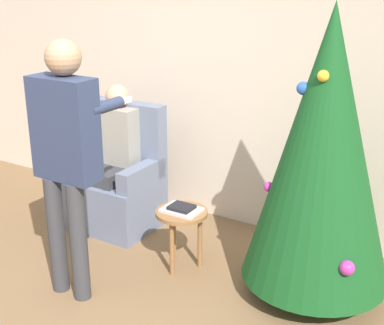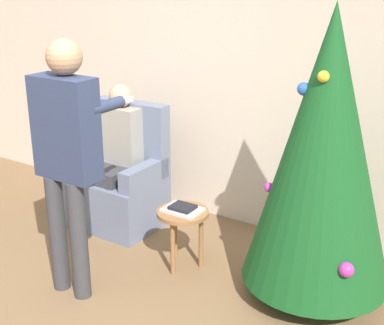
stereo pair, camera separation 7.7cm
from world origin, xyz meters
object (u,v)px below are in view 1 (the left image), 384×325
(armchair, at_px, (118,185))
(person_seated, at_px, (114,151))
(christmas_tree, at_px, (324,150))
(person_standing, at_px, (66,147))
(side_stool, at_px, (182,220))

(armchair, distance_m, person_seated, 0.33)
(christmas_tree, height_order, person_standing, christmas_tree)
(christmas_tree, xyz_separation_m, person_standing, (-1.46, -0.85, 0.00))
(christmas_tree, xyz_separation_m, side_stool, (-0.99, -0.19, -0.68))
(person_standing, bearing_deg, side_stool, 54.38)
(person_seated, distance_m, person_standing, 1.13)
(person_seated, xyz_separation_m, side_stool, (0.90, -0.32, -0.31))
(armchair, relative_size, person_standing, 0.62)
(armchair, distance_m, person_standing, 1.30)
(person_standing, relative_size, side_stool, 3.78)
(armchair, height_order, person_standing, person_standing)
(christmas_tree, relative_size, person_seated, 1.58)
(armchair, relative_size, person_seated, 0.86)
(christmas_tree, height_order, armchair, christmas_tree)
(christmas_tree, relative_size, side_stool, 4.28)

